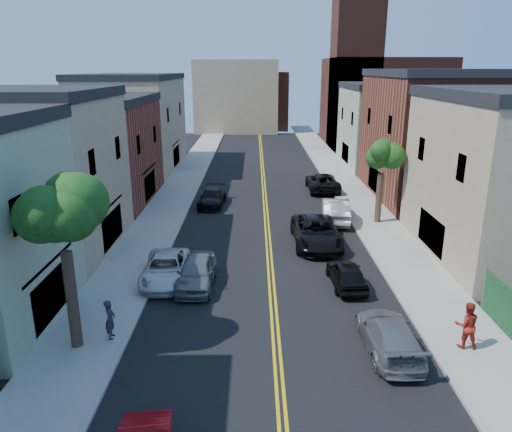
{
  "coord_description": "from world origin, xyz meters",
  "views": [
    {
      "loc": [
        -0.87,
        -2.74,
        10.65
      ],
      "look_at": [
        -0.79,
        25.36,
        2.0
      ],
      "focal_mm": 33.78,
      "sensor_mm": 36.0,
      "label": 1
    }
  ],
  "objects_px": {
    "grey_car_right": "(389,335)",
    "pedestrian_right": "(467,325)",
    "silver_car_right": "(335,210)",
    "black_car_left": "(212,198)",
    "dark_car_right_far": "(322,182)",
    "black_suv_lane": "(316,232)",
    "white_pickup": "(166,268)",
    "grey_car_left": "(197,272)",
    "black_car_right": "(347,274)",
    "pedestrian_left": "(110,319)"
  },
  "relations": [
    {
      "from": "dark_car_right_far",
      "to": "pedestrian_left",
      "type": "height_order",
      "value": "pedestrian_left"
    },
    {
      "from": "grey_car_right",
      "to": "pedestrian_right",
      "type": "xyz_separation_m",
      "value": [
        2.99,
        0.03,
        0.42
      ]
    },
    {
      "from": "black_car_left",
      "to": "silver_car_right",
      "type": "xyz_separation_m",
      "value": [
        9.26,
        -4.18,
        0.19
      ]
    },
    {
      "from": "silver_car_right",
      "to": "dark_car_right_far",
      "type": "height_order",
      "value": "silver_car_right"
    },
    {
      "from": "grey_car_right",
      "to": "silver_car_right",
      "type": "bearing_deg",
      "value": -92.37
    },
    {
      "from": "grey_car_left",
      "to": "dark_car_right_far",
      "type": "relative_size",
      "value": 0.78
    },
    {
      "from": "black_car_left",
      "to": "pedestrian_right",
      "type": "relative_size",
      "value": 2.44
    },
    {
      "from": "grey_car_left",
      "to": "pedestrian_left",
      "type": "distance_m",
      "value": 5.93
    },
    {
      "from": "silver_car_right",
      "to": "black_suv_lane",
      "type": "distance_m",
      "value": 5.29
    },
    {
      "from": "white_pickup",
      "to": "dark_car_right_far",
      "type": "relative_size",
      "value": 0.86
    },
    {
      "from": "black_car_left",
      "to": "black_car_right",
      "type": "height_order",
      "value": "black_car_left"
    },
    {
      "from": "silver_car_right",
      "to": "black_suv_lane",
      "type": "relative_size",
      "value": 0.86
    },
    {
      "from": "grey_car_right",
      "to": "pedestrian_right",
      "type": "relative_size",
      "value": 2.48
    },
    {
      "from": "dark_car_right_far",
      "to": "black_car_left",
      "type": "bearing_deg",
      "value": 26.94
    },
    {
      "from": "grey_car_left",
      "to": "black_car_left",
      "type": "height_order",
      "value": "grey_car_left"
    },
    {
      "from": "black_car_right",
      "to": "pedestrian_left",
      "type": "height_order",
      "value": "pedestrian_left"
    },
    {
      "from": "grey_car_right",
      "to": "silver_car_right",
      "type": "relative_size",
      "value": 0.91
    },
    {
      "from": "grey_car_left",
      "to": "black_car_right",
      "type": "height_order",
      "value": "grey_car_left"
    },
    {
      "from": "grey_car_right",
      "to": "dark_car_right_far",
      "type": "bearing_deg",
      "value": -92.36
    },
    {
      "from": "dark_car_right_far",
      "to": "black_suv_lane",
      "type": "distance_m",
      "value": 14.24
    },
    {
      "from": "white_pickup",
      "to": "grey_car_right",
      "type": "xyz_separation_m",
      "value": [
        9.88,
        -6.54,
        -0.0
      ]
    },
    {
      "from": "white_pickup",
      "to": "pedestrian_left",
      "type": "distance_m",
      "value": 5.93
    },
    {
      "from": "grey_car_right",
      "to": "pedestrian_right",
      "type": "bearing_deg",
      "value": -179.87
    },
    {
      "from": "silver_car_right",
      "to": "black_car_right",
      "type": "bearing_deg",
      "value": 89.85
    },
    {
      "from": "black_car_right",
      "to": "silver_car_right",
      "type": "relative_size",
      "value": 0.75
    },
    {
      "from": "white_pickup",
      "to": "silver_car_right",
      "type": "distance_m",
      "value": 14.61
    },
    {
      "from": "white_pickup",
      "to": "pedestrian_right",
      "type": "distance_m",
      "value": 14.43
    },
    {
      "from": "pedestrian_left",
      "to": "black_car_left",
      "type": "bearing_deg",
      "value": -12.13
    },
    {
      "from": "black_car_left",
      "to": "dark_car_right_far",
      "type": "xyz_separation_m",
      "value": [
        9.57,
        4.97,
        0.12
      ]
    },
    {
      "from": "grey_car_left",
      "to": "grey_car_right",
      "type": "xyz_separation_m",
      "value": [
        8.2,
        -5.92,
        -0.07
      ]
    },
    {
      "from": "white_pickup",
      "to": "black_car_left",
      "type": "bearing_deg",
      "value": 82.76
    },
    {
      "from": "black_car_right",
      "to": "silver_car_right",
      "type": "bearing_deg",
      "value": -98.6
    },
    {
      "from": "black_car_left",
      "to": "grey_car_right",
      "type": "height_order",
      "value": "grey_car_right"
    },
    {
      "from": "white_pickup",
      "to": "silver_car_right",
      "type": "xyz_separation_m",
      "value": [
        10.46,
        10.2,
        0.17
      ]
    },
    {
      "from": "silver_car_right",
      "to": "dark_car_right_far",
      "type": "distance_m",
      "value": 9.16
    },
    {
      "from": "dark_car_right_far",
      "to": "pedestrian_right",
      "type": "xyz_separation_m",
      "value": [
        2.1,
        -25.87,
        0.31
      ]
    },
    {
      "from": "black_suv_lane",
      "to": "pedestrian_right",
      "type": "distance_m",
      "value": 12.6
    },
    {
      "from": "silver_car_right",
      "to": "black_car_left",
      "type": "bearing_deg",
      "value": -18.37
    },
    {
      "from": "dark_car_right_far",
      "to": "silver_car_right",
      "type": "bearing_deg",
      "value": 87.53
    },
    {
      "from": "white_pickup",
      "to": "grey_car_left",
      "type": "distance_m",
      "value": 1.79
    },
    {
      "from": "grey_car_left",
      "to": "black_car_right",
      "type": "relative_size",
      "value": 1.14
    },
    {
      "from": "silver_car_right",
      "to": "pedestrian_right",
      "type": "relative_size",
      "value": 2.74
    },
    {
      "from": "white_pickup",
      "to": "silver_car_right",
      "type": "relative_size",
      "value": 0.95
    },
    {
      "from": "black_car_right",
      "to": "pedestrian_right",
      "type": "bearing_deg",
      "value": 118.94
    },
    {
      "from": "grey_car_left",
      "to": "grey_car_right",
      "type": "relative_size",
      "value": 0.94
    },
    {
      "from": "grey_car_right",
      "to": "pedestrian_right",
      "type": "height_order",
      "value": "pedestrian_right"
    },
    {
      "from": "dark_car_right_far",
      "to": "black_car_right",
      "type": "bearing_deg",
      "value": 85.28
    },
    {
      "from": "grey_car_right",
      "to": "silver_car_right",
      "type": "distance_m",
      "value": 16.75
    },
    {
      "from": "pedestrian_left",
      "to": "black_suv_lane",
      "type": "bearing_deg",
      "value": -46.46
    },
    {
      "from": "dark_car_right_far",
      "to": "white_pickup",
      "type": "bearing_deg",
      "value": 60.39
    }
  ]
}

